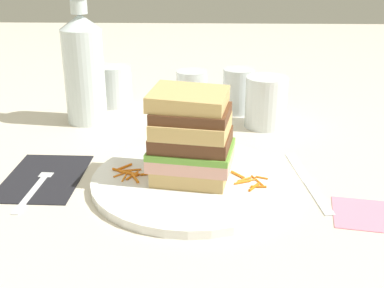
{
  "coord_description": "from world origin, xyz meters",
  "views": [
    {
      "loc": [
        0.03,
        -0.66,
        0.33
      ],
      "look_at": [
        0.01,
        0.02,
        0.05
      ],
      "focal_mm": 46.67,
      "sensor_mm": 36.0,
      "label": 1
    }
  ],
  "objects_px": {
    "water_bottle": "(84,67)",
    "napkin_dark": "(44,177)",
    "fork": "(39,182)",
    "empty_tumbler_2": "(238,91)",
    "knife": "(309,182)",
    "empty_tumbler_1": "(192,89)",
    "juice_glass": "(266,104)",
    "main_plate": "(191,181)",
    "napkin_pink": "(370,215)",
    "empty_tumbler_0": "(116,86)",
    "sandwich": "(191,137)"
  },
  "relations": [
    {
      "from": "water_bottle",
      "to": "napkin_dark",
      "type": "bearing_deg",
      "value": -92.31
    },
    {
      "from": "fork",
      "to": "empty_tumbler_2",
      "type": "bearing_deg",
      "value": 47.79
    },
    {
      "from": "napkin_dark",
      "to": "fork",
      "type": "xyz_separation_m",
      "value": [
        -0.0,
        -0.02,
        0.0
      ]
    },
    {
      "from": "water_bottle",
      "to": "empty_tumbler_2",
      "type": "relative_size",
      "value": 2.75
    },
    {
      "from": "knife",
      "to": "empty_tumbler_1",
      "type": "bearing_deg",
      "value": 116.7
    },
    {
      "from": "water_bottle",
      "to": "empty_tumbler_2",
      "type": "bearing_deg",
      "value": 12.43
    },
    {
      "from": "juice_glass",
      "to": "main_plate",
      "type": "bearing_deg",
      "value": -117.86
    },
    {
      "from": "water_bottle",
      "to": "napkin_pink",
      "type": "relative_size",
      "value": 2.67
    },
    {
      "from": "napkin_dark",
      "to": "empty_tumbler_0",
      "type": "relative_size",
      "value": 1.92
    },
    {
      "from": "juice_glass",
      "to": "napkin_pink",
      "type": "height_order",
      "value": "juice_glass"
    },
    {
      "from": "napkin_dark",
      "to": "empty_tumbler_0",
      "type": "bearing_deg",
      "value": 82.14
    },
    {
      "from": "fork",
      "to": "empty_tumbler_1",
      "type": "relative_size",
      "value": 2.16
    },
    {
      "from": "empty_tumbler_2",
      "to": "napkin_pink",
      "type": "bearing_deg",
      "value": -70.3
    },
    {
      "from": "empty_tumbler_0",
      "to": "napkin_pink",
      "type": "relative_size",
      "value": 0.91
    },
    {
      "from": "water_bottle",
      "to": "sandwich",
      "type": "bearing_deg",
      "value": -51.84
    },
    {
      "from": "fork",
      "to": "knife",
      "type": "relative_size",
      "value": 0.83
    },
    {
      "from": "juice_glass",
      "to": "water_bottle",
      "type": "relative_size",
      "value": 0.39
    },
    {
      "from": "water_bottle",
      "to": "knife",
      "type": "bearing_deg",
      "value": -34.05
    },
    {
      "from": "juice_glass",
      "to": "empty_tumbler_2",
      "type": "distance_m",
      "value": 0.1
    },
    {
      "from": "main_plate",
      "to": "napkin_pink",
      "type": "distance_m",
      "value": 0.25
    },
    {
      "from": "sandwich",
      "to": "napkin_pink",
      "type": "bearing_deg",
      "value": -18.98
    },
    {
      "from": "sandwich",
      "to": "napkin_dark",
      "type": "height_order",
      "value": "sandwich"
    },
    {
      "from": "sandwich",
      "to": "water_bottle",
      "type": "bearing_deg",
      "value": 128.16
    },
    {
      "from": "fork",
      "to": "napkin_dark",
      "type": "bearing_deg",
      "value": 86.95
    },
    {
      "from": "empty_tumbler_0",
      "to": "empty_tumbler_2",
      "type": "height_order",
      "value": "empty_tumbler_2"
    },
    {
      "from": "napkin_dark",
      "to": "knife",
      "type": "bearing_deg",
      "value": -0.97
    },
    {
      "from": "empty_tumbler_1",
      "to": "napkin_pink",
      "type": "height_order",
      "value": "empty_tumbler_1"
    },
    {
      "from": "juice_glass",
      "to": "fork",
      "type": "bearing_deg",
      "value": -144.15
    },
    {
      "from": "empty_tumbler_2",
      "to": "napkin_dark",
      "type": "bearing_deg",
      "value": -134.03
    },
    {
      "from": "sandwich",
      "to": "empty_tumbler_2",
      "type": "bearing_deg",
      "value": 75.46
    },
    {
      "from": "main_plate",
      "to": "water_bottle",
      "type": "height_order",
      "value": "water_bottle"
    },
    {
      "from": "sandwich",
      "to": "juice_glass",
      "type": "bearing_deg",
      "value": 61.93
    },
    {
      "from": "sandwich",
      "to": "knife",
      "type": "xyz_separation_m",
      "value": [
        0.17,
        0.01,
        -0.07
      ]
    },
    {
      "from": "sandwich",
      "to": "napkin_dark",
      "type": "relative_size",
      "value": 0.79
    },
    {
      "from": "main_plate",
      "to": "fork",
      "type": "relative_size",
      "value": 1.74
    },
    {
      "from": "fork",
      "to": "juice_glass",
      "type": "height_order",
      "value": "juice_glass"
    },
    {
      "from": "fork",
      "to": "empty_tumbler_1",
      "type": "bearing_deg",
      "value": 60.42
    },
    {
      "from": "water_bottle",
      "to": "napkin_pink",
      "type": "bearing_deg",
      "value": -38.06
    },
    {
      "from": "napkin_dark",
      "to": "juice_glass",
      "type": "xyz_separation_m",
      "value": [
        0.36,
        0.24,
        0.04
      ]
    },
    {
      "from": "juice_glass",
      "to": "water_bottle",
      "type": "xyz_separation_m",
      "value": [
        -0.35,
        0.02,
        0.06
      ]
    },
    {
      "from": "napkin_dark",
      "to": "water_bottle",
      "type": "relative_size",
      "value": 0.66
    },
    {
      "from": "empty_tumbler_2",
      "to": "juice_glass",
      "type": "bearing_deg",
      "value": -60.59
    },
    {
      "from": "juice_glass",
      "to": "empty_tumbler_1",
      "type": "height_order",
      "value": "juice_glass"
    },
    {
      "from": "napkin_pink",
      "to": "napkin_dark",
      "type": "bearing_deg",
      "value": 168.05
    },
    {
      "from": "fork",
      "to": "juice_glass",
      "type": "distance_m",
      "value": 0.44
    },
    {
      "from": "sandwich",
      "to": "fork",
      "type": "height_order",
      "value": "sandwich"
    },
    {
      "from": "knife",
      "to": "juice_glass",
      "type": "xyz_separation_m",
      "value": [
        -0.04,
        0.24,
        0.04
      ]
    },
    {
      "from": "napkin_pink",
      "to": "main_plate",
      "type": "bearing_deg",
      "value": 161.17
    },
    {
      "from": "empty_tumbler_1",
      "to": "napkin_pink",
      "type": "xyz_separation_m",
      "value": [
        0.24,
        -0.45,
        -0.04
      ]
    },
    {
      "from": "juice_glass",
      "to": "empty_tumbler_2",
      "type": "xyz_separation_m",
      "value": [
        -0.05,
        0.08,
        0.0
      ]
    }
  ]
}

